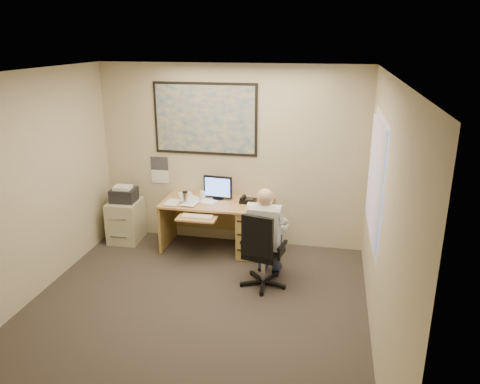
% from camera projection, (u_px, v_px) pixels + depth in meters
% --- Properties ---
extents(room_shell, '(4.00, 4.50, 2.70)m').
position_uv_depth(room_shell, '(184.00, 208.00, 4.87)').
color(room_shell, '#312B26').
rests_on(room_shell, ground).
extents(desk, '(1.60, 0.97, 1.09)m').
position_uv_depth(desk, '(239.00, 223.00, 6.89)').
color(desk, tan).
rests_on(desk, ground).
extents(world_map, '(1.56, 0.03, 1.06)m').
position_uv_depth(world_map, '(205.00, 119.00, 6.84)').
color(world_map, '#1E4C93').
rests_on(world_map, room_shell).
extents(wall_calendar, '(0.28, 0.01, 0.42)m').
position_uv_depth(wall_calendar, '(160.00, 170.00, 7.25)').
color(wall_calendar, white).
rests_on(wall_calendar, room_shell).
extents(window_blinds, '(0.06, 1.40, 1.30)m').
position_uv_depth(window_blinds, '(376.00, 179.00, 5.18)').
color(window_blinds, beige).
rests_on(window_blinds, room_shell).
extents(filing_cabinet, '(0.48, 0.57, 0.89)m').
position_uv_depth(filing_cabinet, '(126.00, 217.00, 7.27)').
color(filing_cabinet, '#B5B091').
rests_on(filing_cabinet, ground).
extents(office_chair, '(0.73, 0.73, 1.02)m').
position_uv_depth(office_chair, '(264.00, 265.00, 5.91)').
color(office_chair, black).
rests_on(office_chair, ground).
extents(person, '(0.60, 0.81, 1.29)m').
position_uv_depth(person, '(264.00, 238.00, 5.88)').
color(person, silver).
rests_on(person, office_chair).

